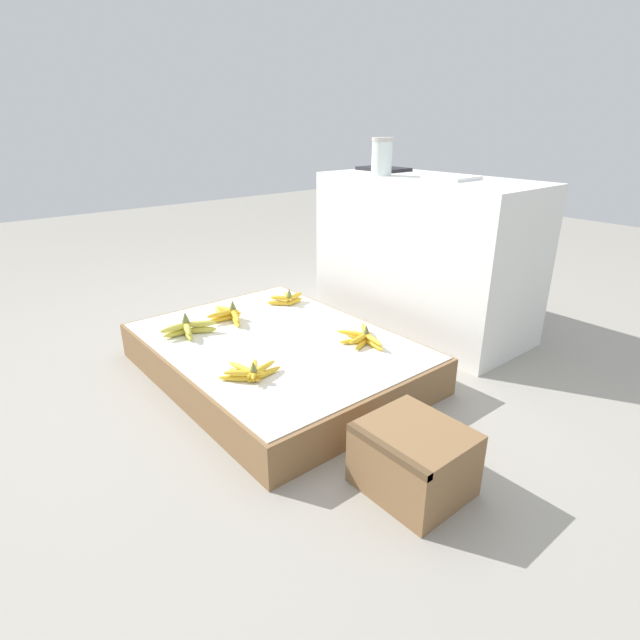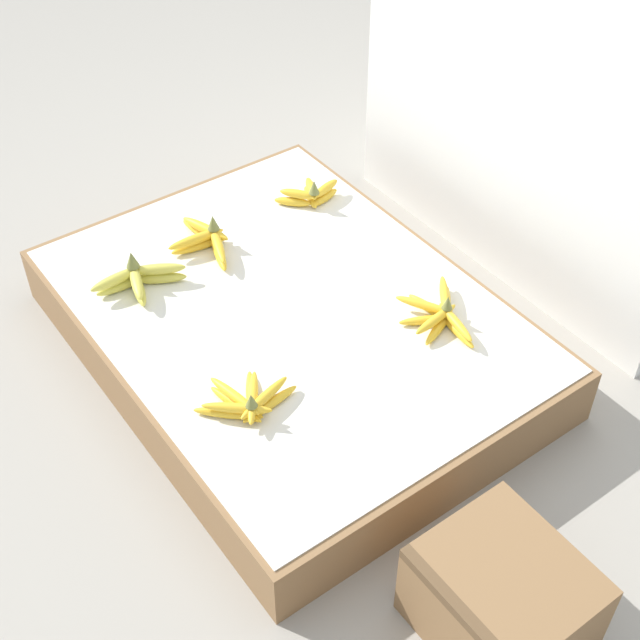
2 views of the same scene
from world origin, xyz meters
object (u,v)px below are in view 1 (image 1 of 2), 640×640
banana_bunch_back_midleft (363,337)px  banana_bunch_middle_left (229,315)px  banana_bunch_front_midleft (251,372)px  banana_bunch_front_left (188,328)px  glass_jar (382,156)px  wooden_crate (413,459)px  foam_tray_white (451,177)px  banana_bunch_back_left (287,299)px

banana_bunch_back_midleft → banana_bunch_middle_left: bearing=-151.9°
banana_bunch_front_midleft → banana_bunch_front_left: bearing=-179.8°
banana_bunch_middle_left → glass_jar: glass_jar is taller
wooden_crate → banana_bunch_back_midleft: 0.76m
banana_bunch_middle_left → glass_jar: size_ratio=1.43×
wooden_crate → glass_jar: bearing=139.2°
banana_bunch_middle_left → foam_tray_white: foam_tray_white is taller
banana_bunch_back_left → glass_jar: 0.90m
banana_bunch_middle_left → banana_bunch_back_midleft: bearing=28.1°
banana_bunch_back_midleft → banana_bunch_back_left: bearing=176.7°
banana_bunch_middle_left → banana_bunch_back_left: bearing=91.2°
banana_bunch_middle_left → banana_bunch_front_left: bearing=-80.1°
glass_jar → banana_bunch_back_left: bearing=-107.4°
wooden_crate → banana_bunch_front_left: (-1.21, -0.17, 0.09)m
wooden_crate → glass_jar: (-1.10, 0.95, 0.81)m
banana_bunch_front_midleft → foam_tray_white: 1.41m
wooden_crate → banana_bunch_front_left: bearing=-172.2°
banana_bunch_front_midleft → foam_tray_white: (-0.07, 1.26, 0.64)m
banana_bunch_middle_left → glass_jar: (0.15, 0.88, 0.72)m
wooden_crate → banana_bunch_front_midleft: bearing=-166.4°
banana_bunch_middle_left → wooden_crate: bearing=-3.3°
banana_bunch_back_left → glass_jar: size_ratio=1.06×
foam_tray_white → banana_bunch_back_left: bearing=-127.9°
banana_bunch_back_midleft → foam_tray_white: 0.95m
banana_bunch_front_left → banana_bunch_front_midleft: (0.53, 0.00, -0.01)m
banana_bunch_back_left → wooden_crate: bearing=-19.0°
banana_bunch_back_midleft → foam_tray_white: size_ratio=1.13×
banana_bunch_front_midleft → banana_bunch_middle_left: 0.62m
banana_bunch_back_midleft → glass_jar: (-0.46, 0.55, 0.72)m
banana_bunch_front_left → banana_bunch_middle_left: (-0.04, 0.24, -0.00)m
banana_bunch_front_left → glass_jar: glass_jar is taller
banana_bunch_back_midleft → glass_jar: bearing=129.8°
wooden_crate → banana_bunch_middle_left: banana_bunch_middle_left is taller
banana_bunch_front_midleft → banana_bunch_middle_left: banana_bunch_middle_left is taller
wooden_crate → banana_bunch_back_left: size_ratio=1.58×
wooden_crate → banana_bunch_front_left: 1.23m
banana_bunch_back_left → banana_bunch_back_midleft: size_ratio=0.81×
glass_jar → foam_tray_white: (0.35, 0.14, -0.09)m
wooden_crate → banana_bunch_back_left: 1.34m
banana_bunch_middle_left → banana_bunch_back_midleft: banana_bunch_middle_left is taller
banana_bunch_back_left → banana_bunch_back_midleft: bearing=-3.3°
wooden_crate → glass_jar: size_ratio=1.68×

